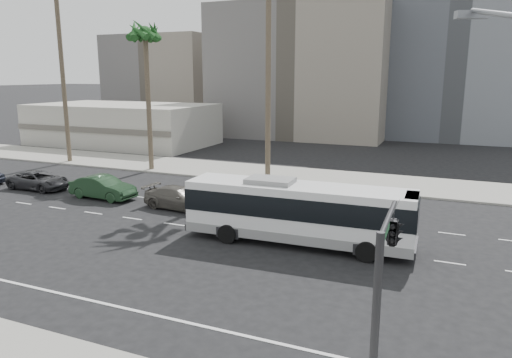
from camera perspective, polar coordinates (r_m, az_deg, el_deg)
The scene contains 13 objects.
ground at distance 25.78m, azimuth 1.65°, elevation -7.06°, with size 700.00×700.00×0.00m, color black.
sidewalk_north at distance 40.08m, azimuth 9.73°, elevation -0.06°, with size 120.00×7.00×0.15m, color gray.
commercial_low at distance 62.53m, azimuth -15.65°, elevation 6.33°, with size 22.00×12.16×5.00m.
midrise_beige_west at distance 70.80m, azimuth 6.00°, elevation 12.64°, with size 24.00×18.00×18.00m, color slate.
midrise_gray_center at distance 74.81m, azimuth 23.10°, elevation 14.80°, with size 20.00×20.00×26.00m, color #565A62.
midrise_beige_far at distance 86.44m, azimuth -10.04°, elevation 11.46°, with size 18.00×16.00×15.00m, color slate.
civic_tower at distance 274.56m, azimuth 21.63°, elevation 17.85°, with size 42.00×42.00×129.00m.
city_bus at distance 24.53m, azimuth 5.03°, elevation -3.80°, with size 11.76×3.00×3.35m.
car_a at distance 31.45m, azimuth -9.17°, elevation -2.26°, with size 4.94×2.01×1.43m, color #514D46.
car_b at distance 35.28m, azimuth -17.86°, elevation -0.95°, with size 4.92×1.71×1.62m, color #1B361F.
car_c at distance 39.99m, azimuth -24.55°, elevation -0.14°, with size 4.96×2.29×1.38m, color #2E2E31.
traffic_signal at distance 12.76m, azimuth 15.91°, elevation -6.51°, with size 2.49×3.28×5.45m.
palm_mid at distance 44.01m, azimuth -13.11°, elevation 16.38°, with size 4.27×4.27×13.22m.
Camera 1 is at (8.80, -22.67, 8.56)m, focal length 33.44 mm.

